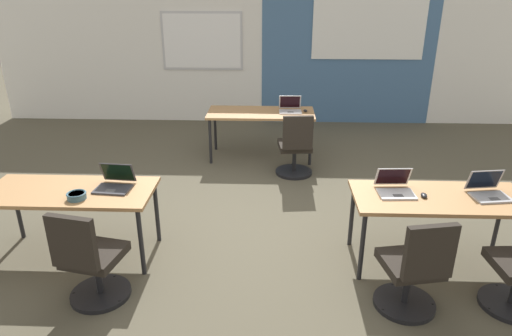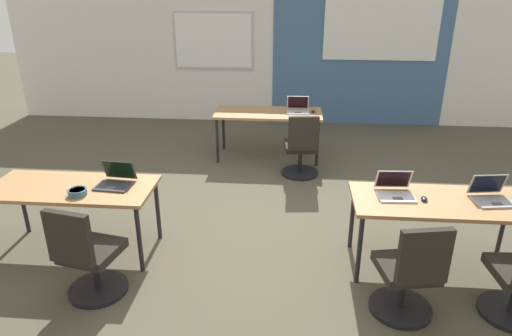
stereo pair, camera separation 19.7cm
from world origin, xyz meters
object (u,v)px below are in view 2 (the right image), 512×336
object	(u,v)px
desk_near_right	(440,206)
desk_far_center	(268,116)
laptop_far_right	(298,109)
mouse_far_right	(313,111)
laptop_near_left_inner	(115,180)
laptop_near_right_end	(491,196)
mouse_near_right_inner	(424,199)
desk_near_left	(72,192)
chair_far_right	(301,151)
snack_bowl	(77,192)
chair_near_left_inner	(88,260)
chair_near_right_inner	(409,278)
laptop_near_right_inner	(395,191)

from	to	relation	value
desk_near_right	desk_far_center	size ratio (longest dim) A/B	1.00
desk_near_right	laptop_far_right	distance (m)	3.13
laptop_far_right	mouse_far_right	bearing A→B (deg)	-4.11
desk_near_right	laptop_far_right	size ratio (longest dim) A/B	4.74
laptop_near_left_inner	laptop_near_right_end	bearing A→B (deg)	4.62
mouse_near_right_inner	desk_near_left	bearing A→B (deg)	179.70
desk_near_right	chair_far_right	distance (m)	2.45
desk_near_left	desk_near_right	size ratio (longest dim) A/B	1.00
snack_bowl	laptop_far_right	bearing A→B (deg)	56.04
chair_near_left_inner	snack_bowl	bearing A→B (deg)	-50.41
desk_near_left	laptop_near_right_end	size ratio (longest dim) A/B	4.31
chair_far_right	chair_near_left_inner	world-z (taller)	same
laptop_near_right_end	chair_far_right	xyz separation A→B (m)	(-1.69, 2.06, -0.39)
chair_near_right_inner	laptop_near_left_inner	xyz separation A→B (m)	(-2.67, 0.80, 0.39)
mouse_near_right_inner	laptop_near_left_inner	bearing A→B (deg)	178.34
mouse_near_right_inner	chair_near_left_inner	world-z (taller)	chair_near_left_inner
desk_near_left	desk_near_right	xyz separation A→B (m)	(3.50, 0.00, 0.00)
desk_near_left	chair_far_right	size ratio (longest dim) A/B	1.74
mouse_far_right	laptop_near_right_inner	distance (m)	2.85
laptop_near_right_end	chair_near_right_inner	size ratio (longest dim) A/B	0.40
chair_near_left_inner	laptop_near_right_end	bearing A→B (deg)	-156.49
laptop_near_right_inner	desk_far_center	bearing A→B (deg)	113.01
laptop_near_right_end	laptop_far_right	xyz separation A→B (m)	(-1.75, 2.81, -0.00)
laptop_far_right	snack_bowl	size ratio (longest dim) A/B	1.90
laptop_near_right_inner	laptop_near_right_end	bearing A→B (deg)	-5.70
chair_far_right	mouse_near_right_inner	xyz separation A→B (m)	(1.09, -2.11, 0.36)
desk_near_left	chair_near_left_inner	distance (m)	0.87
desk_near_left	mouse_near_right_inner	distance (m)	3.34
mouse_far_right	chair_far_right	bearing A→B (deg)	-102.83
mouse_far_right	chair_near_right_inner	world-z (taller)	chair_near_right_inner
mouse_far_right	laptop_near_right_inner	bearing A→B (deg)	-76.26
desk_near_right	desk_far_center	world-z (taller)	same
laptop_far_right	laptop_near_left_inner	size ratio (longest dim) A/B	0.95
chair_far_right	laptop_near_right_inner	bearing A→B (deg)	106.94
mouse_far_right	chair_near_left_inner	world-z (taller)	chair_near_left_inner
mouse_far_right	mouse_near_right_inner	world-z (taller)	same
laptop_near_right_inner	desk_near_left	bearing A→B (deg)	178.07
snack_bowl	laptop_near_right_end	bearing A→B (deg)	3.25
laptop_near_left_inner	chair_near_left_inner	bearing A→B (deg)	-84.42
desk_near_right	mouse_far_right	bearing A→B (deg)	110.87
chair_near_right_inner	laptop_far_right	bearing A→B (deg)	-86.75
desk_near_left	laptop_near_left_inner	bearing A→B (deg)	9.00
mouse_far_right	laptop_near_left_inner	distance (m)	3.41
laptop_near_right_end	snack_bowl	distance (m)	3.80
desk_near_right	snack_bowl	xyz separation A→B (m)	(-3.35, -0.18, 0.10)
desk_near_left	desk_near_right	distance (m)	3.50
desk_near_right	laptop_near_right_inner	xyz separation A→B (m)	(-0.40, 0.07, 0.11)
laptop_near_right_end	laptop_near_right_inner	bearing A→B (deg)	168.99
laptop_near_right_inner	snack_bowl	bearing A→B (deg)	-178.32
laptop_near_right_end	chair_far_right	bearing A→B (deg)	120.92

